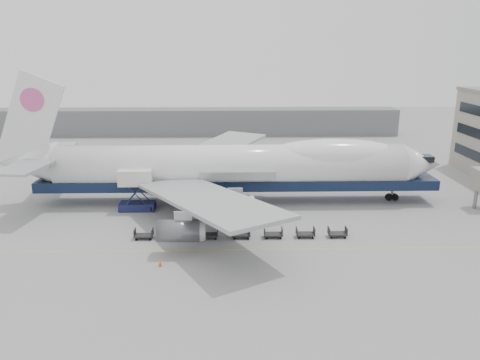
{
  "coord_description": "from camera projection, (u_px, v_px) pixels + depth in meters",
  "views": [
    {
      "loc": [
        -0.25,
        -56.57,
        22.93
      ],
      "look_at": [
        1.24,
        6.0,
        5.16
      ],
      "focal_mm": 35.0,
      "sensor_mm": 36.0,
      "label": 1
    }
  ],
  "objects": [
    {
      "name": "dolly_5",
      "position": [
        305.0,
        233.0,
        58.47
      ],
      "size": [
        2.3,
        1.35,
        1.3
      ],
      "color": "#2D2D30",
      "rests_on": "ground"
    },
    {
      "name": "dolly_3",
      "position": [
        241.0,
        234.0,
        58.29
      ],
      "size": [
        2.3,
        1.35,
        1.3
      ],
      "color": "#2D2D30",
      "rests_on": "ground"
    },
    {
      "name": "airliner",
      "position": [
        235.0,
        166.0,
        70.7
      ],
      "size": [
        67.0,
        55.3,
        19.98
      ],
      "color": "white",
      "rests_on": "ground"
    },
    {
      "name": "dolly_4",
      "position": [
        273.0,
        234.0,
        58.38
      ],
      "size": [
        2.3,
        1.35,
        1.3
      ],
      "color": "#2D2D30",
      "rests_on": "ground"
    },
    {
      "name": "ground",
      "position": [
        232.0,
        231.0,
        60.68
      ],
      "size": [
        260.0,
        260.0,
        0.0
      ],
      "primitive_type": "plane",
      "color": "gray",
      "rests_on": "ground"
    },
    {
      "name": "dolly_6",
      "position": [
        337.0,
        233.0,
        58.56
      ],
      "size": [
        2.3,
        1.35,
        1.3
      ],
      "color": "#2D2D30",
      "rests_on": "ground"
    },
    {
      "name": "dolly_1",
      "position": [
        176.0,
        235.0,
        58.1
      ],
      "size": [
        2.3,
        1.35,
        1.3
      ],
      "color": "#2D2D30",
      "rests_on": "ground"
    },
    {
      "name": "hangar",
      "position": [
        193.0,
        122.0,
        126.81
      ],
      "size": [
        110.0,
        8.0,
        7.0
      ],
      "primitive_type": "cube",
      "color": "slate",
      "rests_on": "ground"
    },
    {
      "name": "dolly_0",
      "position": [
        144.0,
        235.0,
        58.01
      ],
      "size": [
        2.3,
        1.35,
        1.3
      ],
      "color": "#2D2D30",
      "rests_on": "ground"
    },
    {
      "name": "apron_line",
      "position": [
        232.0,
        250.0,
        54.91
      ],
      "size": [
        60.0,
        0.15,
        0.01
      ],
      "primitive_type": "cube",
      "color": "gold",
      "rests_on": "ground"
    },
    {
      "name": "catering_truck",
      "position": [
        136.0,
        187.0,
        67.61
      ],
      "size": [
        5.18,
        3.65,
        6.13
      ],
      "rotation": [
        0.0,
        0.0,
        0.01
      ],
      "color": "#181E4A",
      "rests_on": "ground"
    },
    {
      "name": "traffic_cone",
      "position": [
        160.0,
        264.0,
        50.79
      ],
      "size": [
        0.42,
        0.42,
        0.62
      ],
      "rotation": [
        0.0,
        0.0,
        0.29
      ],
      "color": "#E73E0C",
      "rests_on": "ground"
    },
    {
      "name": "dolly_2",
      "position": [
        209.0,
        234.0,
        58.19
      ],
      "size": [
        2.3,
        1.35,
        1.3
      ],
      "color": "#2D2D30",
      "rests_on": "ground"
    }
  ]
}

